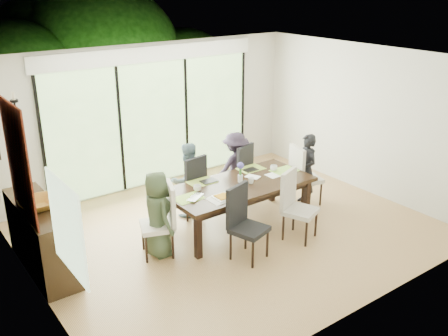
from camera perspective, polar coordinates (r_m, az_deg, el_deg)
floor at (r=8.02m, az=1.06°, el=-7.23°), size 6.00×5.00×0.01m
ceiling at (r=7.15m, az=1.21°, el=12.26°), size 6.00×5.00×0.01m
wall_back at (r=9.51m, az=-8.11°, el=5.93°), size 6.00×0.02×2.70m
wall_front at (r=5.83m, az=16.27°, el=-4.66°), size 6.00×0.02×2.70m
wall_left at (r=6.26m, az=-21.43°, el=-3.52°), size 0.02×5.00×2.70m
wall_right at (r=9.53m, az=15.76°, el=5.37°), size 0.02×5.00×2.70m
glass_doors at (r=9.51m, az=-7.95°, el=5.01°), size 4.20×0.02×2.30m
blinds_header at (r=9.24m, az=-8.33°, el=12.77°), size 4.40×0.06×0.28m
mullion_a at (r=8.76m, az=-20.04°, el=2.50°), size 0.05×0.04×2.30m
mullion_b at (r=9.21m, az=-11.74°, el=4.23°), size 0.05×0.04×2.30m
mullion_c at (r=9.84m, az=-4.33°, el=5.69°), size 0.05×0.04×2.30m
mullion_d at (r=10.62m, az=2.13°, el=6.88°), size 0.05×0.04×2.30m
side_window at (r=5.15m, az=-17.54°, el=-6.50°), size 0.02×0.90×1.00m
deck at (r=10.70m, az=-10.01°, el=-0.36°), size 6.00×1.80×0.10m
rail_top at (r=11.19m, az=-12.05°, el=3.72°), size 6.00×0.08×0.06m
foliage_left at (r=11.35m, az=-22.88°, el=7.42°), size 3.20×3.20×3.20m
foliage_mid at (r=12.50m, az=-13.93°, el=11.26°), size 4.00×4.00×4.00m
foliage_right at (r=12.70m, az=-4.70°, el=9.46°), size 2.80×2.80×2.80m
foliage_far at (r=12.85m, az=-19.26°, el=10.15°), size 3.60×3.60×3.60m
table_top at (r=7.88m, az=1.81°, el=-1.99°), size 2.38×1.09×0.06m
table_apron at (r=7.91m, az=1.80°, el=-2.58°), size 2.18×0.89×0.10m
table_leg_fl at (r=7.16m, az=-2.99°, el=-7.82°), size 0.09×0.09×0.68m
table_leg_fr at (r=8.40m, az=9.43°, el=-3.52°), size 0.09×0.09×0.68m
table_leg_bl at (r=7.82m, az=-6.47°, el=-5.32°), size 0.09×0.09×0.68m
table_leg_br at (r=8.97m, az=5.55°, el=-1.71°), size 0.09×0.09×0.68m
chair_left_end at (r=7.21m, az=-7.71°, el=-5.96°), size 0.59×0.59×1.09m
chair_right_end at (r=8.88m, az=9.46°, el=-0.73°), size 0.55×0.55×1.09m
chair_far_left at (r=8.35m, az=-4.24°, el=-1.92°), size 0.53×0.53×1.09m
chair_far_right at (r=8.88m, az=1.23°, el=-0.44°), size 0.58×0.58×1.09m
chair_near_left at (r=7.05m, az=2.93°, el=-6.42°), size 0.57×0.57×1.09m
chair_near_right at (r=7.66m, az=8.78°, el=-4.32°), size 0.59×0.59×1.09m
person_left_end at (r=7.17m, az=-7.61°, el=-5.25°), size 0.41×0.62×1.28m
person_right_end at (r=8.83m, az=9.41°, el=-0.19°), size 0.51×0.67×1.28m
person_far_left at (r=8.30m, az=-4.18°, el=-1.37°), size 0.60×0.38×1.28m
person_far_right at (r=8.83m, az=1.32°, el=0.09°), size 0.62×0.41×1.28m
placemat_left at (r=7.37m, az=-4.04°, el=-3.46°), size 0.44×0.32×0.01m
placemat_right at (r=8.44m, az=6.91°, el=-0.28°), size 0.44×0.32×0.01m
placemat_far_l at (r=7.92m, az=-2.54°, el=-1.61°), size 0.44×0.32×0.01m
placemat_far_r at (r=8.47m, az=3.09°, el=-0.07°), size 0.44×0.32×0.01m
placemat_paper at (r=7.34m, az=-0.14°, el=-3.49°), size 0.44×0.32×0.01m
tablet_far_l at (r=7.93m, az=-1.74°, el=-1.50°), size 0.26×0.18×0.01m
tablet_far_r at (r=8.41m, az=3.04°, el=-0.19°), size 0.24×0.17×0.01m
papers at (r=8.25m, az=5.87°, el=-0.76°), size 0.30×0.22×0.00m
platter_base at (r=7.34m, az=-0.14°, el=-3.38°), size 0.26×0.26×0.02m
platter_snacks at (r=7.33m, az=-0.14°, el=-3.25°), size 0.20×0.20×0.01m
vase at (r=7.91m, az=1.88°, el=-1.20°), size 0.08×0.08×0.12m
hyacinth_stems at (r=7.86m, az=1.89°, el=-0.39°), size 0.04×0.04×0.16m
hyacinth_blooms at (r=7.83m, az=1.90°, el=0.28°), size 0.11×0.11×0.11m
laptop at (r=7.33m, az=-2.96°, el=-3.46°), size 0.39×0.35×0.03m
cup_a at (r=7.59m, az=-3.06°, el=-2.31°), size 0.17×0.17×0.10m
cup_b at (r=7.86m, az=3.13°, el=-1.46°), size 0.13×0.13×0.09m
cup_c at (r=8.40m, az=5.71°, el=-0.02°), size 0.17×0.17×0.10m
book at (r=8.04m, az=3.00°, el=-1.21°), size 0.23×0.27×0.02m
sideboard at (r=7.29m, az=-20.14°, el=-7.44°), size 0.48×1.70×0.96m
bowl at (r=6.97m, az=-20.45°, el=-3.86°), size 0.51×0.51×0.12m
candlestick_base at (r=7.39m, az=-21.42°, el=-2.92°), size 0.11×0.11×0.04m
candlestick_shaft at (r=7.16m, az=-22.12°, el=1.98°), size 0.03×0.03×1.33m
candlestick_pan at (r=6.99m, az=-22.86°, el=7.08°), size 0.11×0.11×0.03m
candle at (r=6.98m, az=-22.93°, el=7.58°), size 0.04×0.04×0.11m
tapestry at (r=6.51m, az=-22.47°, el=0.59°), size 0.02×1.00×1.50m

